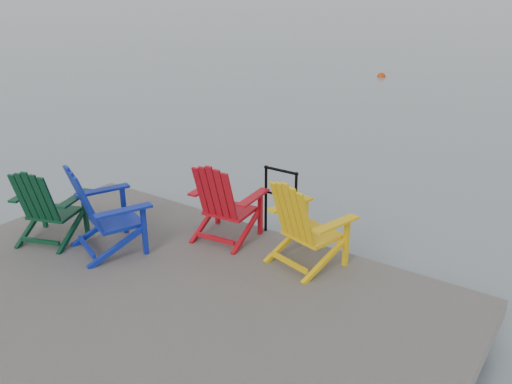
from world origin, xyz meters
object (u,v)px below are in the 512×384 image
Objects in this scene: chair_green at (46,204)px; handrail at (281,196)px; chair_yellow at (305,222)px; chair_red at (224,201)px; buoy_b at (381,77)px; chair_blue at (103,208)px.

handrail is at bearing 17.80° from chair_green.
chair_yellow reaches higher than handrail.
chair_red is at bearing -136.80° from handrail.
chair_yellow reaches higher than buoy_b.
chair_red is 3.21× the size of buoy_b.
chair_green is at bearing -82.15° from buoy_b.
chair_green is 2.19m from chair_red.
chair_blue is (0.78, 0.23, 0.05)m from chair_green.
chair_red is (1.77, 1.28, 0.02)m from chair_green.
chair_red is at bearing 16.03° from chair_green.
chair_yellow is (0.63, -0.48, -0.01)m from handrail.
chair_blue is (-1.51, -1.54, 0.01)m from handrail.
handrail is at bearing 157.49° from chair_yellow.
chair_red is at bearing -164.83° from chair_yellow.
buoy_b is (-3.01, 15.99, -1.05)m from chair_blue.
chair_blue is 1.45m from chair_red.
chair_yellow is at bearing 49.15° from chair_blue.
chair_green is at bearing -149.87° from chair_red.
chair_blue is 1.06× the size of chair_red.
chair_green is at bearing -142.27° from handrail.
chair_green is 3.07× the size of buoy_b.
buoy_b is at bearing 107.38° from handrail.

